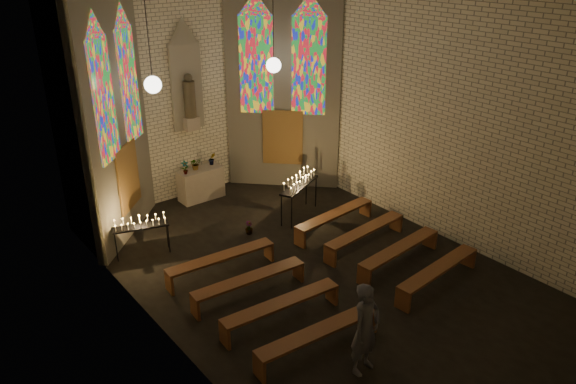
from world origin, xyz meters
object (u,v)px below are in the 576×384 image
object	(u,v)px
votive_stand_left	(140,224)
visitor	(366,329)
altar	(201,184)
votive_stand_right	(299,182)
aisle_flower_pot	(249,228)

from	to	relation	value
votive_stand_left	visitor	distance (m)	6.77
altar	votive_stand_right	world-z (taller)	votive_stand_right
aisle_flower_pot	votive_stand_right	distance (m)	2.02
visitor	altar	bearing A→B (deg)	71.16
altar	votive_stand_left	bearing A→B (deg)	-144.95
altar	aisle_flower_pot	distance (m)	2.89
votive_stand_left	votive_stand_right	size ratio (longest dim) A/B	0.83
aisle_flower_pot	votive_stand_left	size ratio (longest dim) A/B	0.26
visitor	aisle_flower_pot	bearing A→B (deg)	67.90
votive_stand_right	visitor	xyz separation A→B (m)	(-3.17, -5.81, -0.14)
votive_stand_left	aisle_flower_pot	bearing A→B (deg)	2.12
altar	visitor	world-z (taller)	visitor
aisle_flower_pot	votive_stand_left	bearing A→B (deg)	164.25
votive_stand_right	visitor	world-z (taller)	visitor
altar	votive_stand_right	xyz separation A→B (m)	(1.65, -2.88, 0.59)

